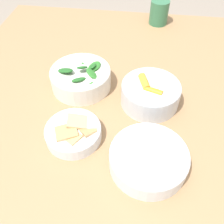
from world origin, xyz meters
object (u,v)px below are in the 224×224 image
object	(u,v)px
cup	(159,12)
bowl_carrots	(150,93)
bowl_beans_hotdog	(148,159)
bowl_cookies	(74,132)
bowl_greens	(81,77)

from	to	relation	value
cup	bowl_carrots	bearing A→B (deg)	-2.41
bowl_beans_hotdog	cup	distance (m)	0.71
bowl_cookies	cup	distance (m)	0.68
bowl_carrots	bowl_beans_hotdog	distance (m)	0.22
bowl_beans_hotdog	bowl_cookies	size ratio (longest dim) A/B	1.27
bowl_carrots	bowl_greens	size ratio (longest dim) A/B	0.91
bowl_greens	bowl_beans_hotdog	size ratio (longest dim) A/B	1.00
bowl_greens	cup	bearing A→B (deg)	152.08
bowl_carrots	cup	size ratio (longest dim) A/B	1.76
bowl_beans_hotdog	cup	size ratio (longest dim) A/B	1.93
bowl_greens	bowl_beans_hotdog	world-z (taller)	bowl_greens
bowl_greens	bowl_beans_hotdog	bearing A→B (deg)	39.80
bowl_carrots	bowl_cookies	bearing A→B (deg)	-50.46
bowl_cookies	cup	xyz separation A→B (m)	(-0.65, 0.21, 0.03)
bowl_carrots	bowl_beans_hotdog	xyz separation A→B (m)	(0.22, 0.00, -0.01)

